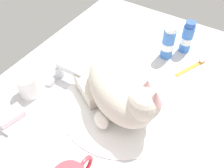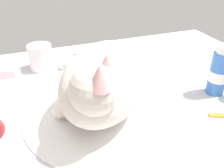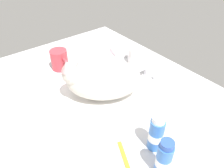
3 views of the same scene
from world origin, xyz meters
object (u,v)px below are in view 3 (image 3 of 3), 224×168
(rinse_cup, at_px, (136,55))
(soap_bar, at_px, (116,51))
(toothbrush, at_px, (127,163))
(cat, at_px, (101,78))
(toothpaste_bottle, at_px, (156,133))
(faucet, at_px, (146,70))
(coffee_mug, at_px, (60,60))
(mouthwash_bottle, at_px, (164,159))

(rinse_cup, height_order, soap_bar, rinse_cup)
(soap_bar, relative_size, toothbrush, 0.57)
(cat, xyz_separation_m, toothpaste_bottle, (0.29, -0.01, -0.02))
(toothpaste_bottle, bearing_deg, faucet, 138.96)
(rinse_cup, height_order, toothbrush, rinse_cup)
(cat, height_order, coffee_mug, cat)
(mouthwash_bottle, bearing_deg, toothbrush, -140.79)
(toothpaste_bottle, xyz_separation_m, toothbrush, (-0.01, -0.11, -0.05))
(faucet, xyz_separation_m, soap_bar, (-0.22, 0.01, -0.01))
(toothbrush, bearing_deg, rinse_cup, 134.50)
(toothpaste_bottle, xyz_separation_m, mouthwash_bottle, (0.07, -0.04, -0.00))
(faucet, xyz_separation_m, toothpaste_bottle, (0.28, -0.25, 0.03))
(mouthwash_bottle, xyz_separation_m, toothbrush, (-0.07, -0.06, -0.05))
(toothpaste_bottle, relative_size, toothbrush, 0.98)
(toothpaste_bottle, height_order, mouthwash_bottle, toothpaste_bottle)
(faucet, relative_size, cat, 0.37)
(soap_bar, bearing_deg, faucet, -3.14)
(faucet, bearing_deg, soap_bar, 176.86)
(mouthwash_bottle, bearing_deg, faucet, 140.35)
(soap_bar, bearing_deg, coffee_mug, -103.14)
(rinse_cup, xyz_separation_m, soap_bar, (-0.11, -0.03, -0.01))
(coffee_mug, height_order, rinse_cup, coffee_mug)
(coffee_mug, bearing_deg, soap_bar, 76.86)
(faucet, height_order, toothpaste_bottle, toothpaste_bottle)
(cat, distance_m, toothpaste_bottle, 0.29)
(faucet, height_order, toothbrush, faucet)
(faucet, relative_size, toothpaste_bottle, 0.98)
(coffee_mug, distance_m, mouthwash_bottle, 0.63)
(coffee_mug, relative_size, toothpaste_bottle, 0.94)
(cat, xyz_separation_m, soap_bar, (-0.21, 0.24, -0.06))
(faucet, xyz_separation_m, toothbrush, (0.28, -0.35, -0.02))
(cat, distance_m, coffee_mug, 0.28)
(faucet, relative_size, coffee_mug, 1.04)
(cat, bearing_deg, coffee_mug, -173.24)
(faucet, distance_m, toothpaste_bottle, 0.38)
(toothbrush, bearing_deg, mouthwash_bottle, 39.21)
(coffee_mug, height_order, toothpaste_bottle, toothpaste_bottle)
(cat, relative_size, rinse_cup, 4.55)
(soap_bar, bearing_deg, rinse_cup, 16.23)
(coffee_mug, distance_m, soap_bar, 0.28)
(toothbrush, bearing_deg, coffee_mug, 171.07)
(faucet, xyz_separation_m, rinse_cup, (-0.11, 0.04, 0.01))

